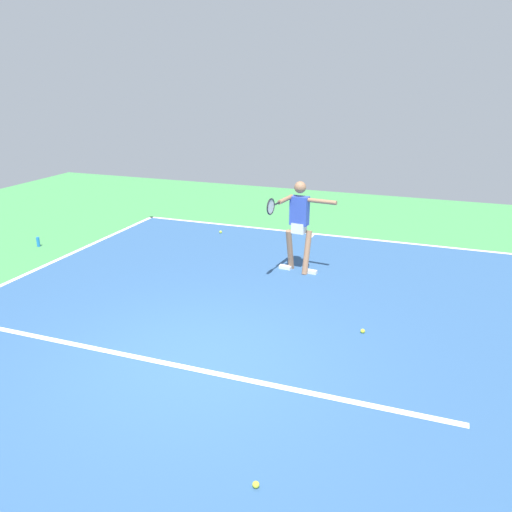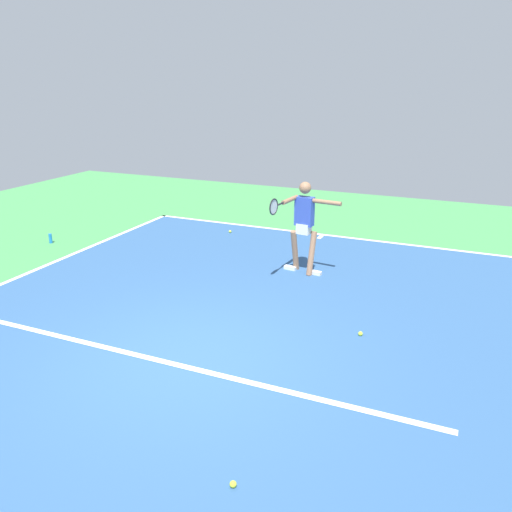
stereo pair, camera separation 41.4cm
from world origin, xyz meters
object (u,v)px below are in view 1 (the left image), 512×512
tennis_ball_by_sideline (221,232)px  water_bottle (38,242)px  tennis_ball_by_baseline (363,331)px  tennis_ball_near_service_line (256,485)px  tennis_player (299,221)px

tennis_ball_by_sideline → water_bottle: 4.15m
tennis_ball_by_baseline → tennis_ball_near_service_line: bearing=83.0°
tennis_player → tennis_ball_by_baseline: size_ratio=27.07×
tennis_player → water_bottle: 5.98m
tennis_player → tennis_ball_near_service_line: (-1.20, 5.55, -1.00)m
tennis_player → water_bottle: (5.89, 0.49, -0.92)m
tennis_player → water_bottle: bearing=11.5°
tennis_ball_by_baseline → tennis_player: bearing=-52.8°
tennis_player → tennis_ball_by_baseline: tennis_player is taller
tennis_player → tennis_ball_by_sideline: bearing=-30.4°
tennis_player → tennis_ball_near_service_line: tennis_player is taller
water_bottle → tennis_ball_by_baseline: bearing=167.6°
tennis_ball_near_service_line → water_bottle: water_bottle is taller
tennis_ball_by_baseline → tennis_ball_by_sideline: (4.10, -4.02, 0.00)m
tennis_player → tennis_ball_by_sideline: (2.48, -1.89, -1.00)m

